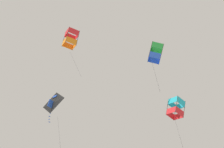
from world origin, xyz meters
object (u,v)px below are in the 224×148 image
(kite_box_near_right, at_px, (176,108))
(kite_box_low_drifter, at_px, (71,39))
(kite_box_far_centre, at_px, (156,53))
(kite_delta_mid_left, at_px, (53,103))

(kite_box_near_right, bearing_deg, kite_box_low_drifter, 34.62)
(kite_box_near_right, relative_size, kite_box_far_centre, 1.72)
(kite_box_near_right, bearing_deg, kite_box_far_centre, 33.47)
(kite_box_low_drifter, distance_m, kite_box_far_centre, 9.21)
(kite_box_far_centre, height_order, kite_delta_mid_left, kite_box_far_centre)
(kite_box_low_drifter, xyz_separation_m, kite_box_far_centre, (-6.61, -5.76, -2.81))
(kite_delta_mid_left, bearing_deg, kite_box_low_drifter, -94.89)
(kite_box_near_right, xyz_separation_m, kite_box_low_drifter, (7.77, 6.73, 8.53))
(kite_box_near_right, bearing_deg, kite_delta_mid_left, 40.91)
(kite_box_low_drifter, bearing_deg, kite_box_near_right, -131.11)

